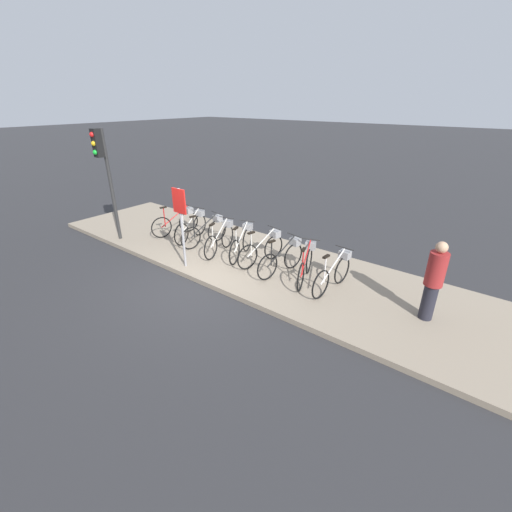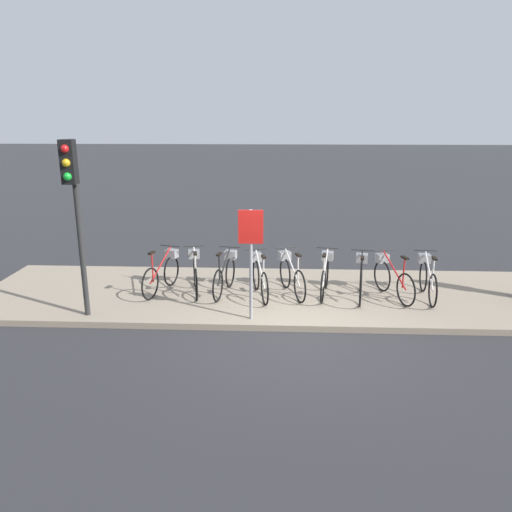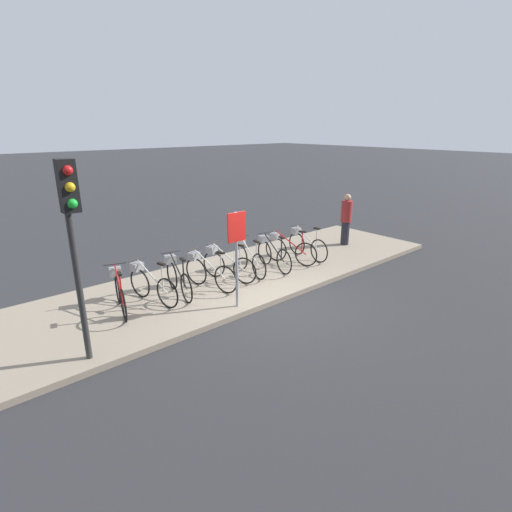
% 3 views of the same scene
% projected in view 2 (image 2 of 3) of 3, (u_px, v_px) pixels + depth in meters
% --- Properties ---
extents(ground_plane, '(120.00, 120.00, 0.00)m').
position_uv_depth(ground_plane, '(294.00, 332.00, 8.92)').
color(ground_plane, '#2D2D30').
extents(sidewalk, '(13.15, 3.44, 0.12)m').
position_uv_depth(sidewalk, '(292.00, 296.00, 10.56)').
color(sidewalk, gray).
rests_on(sidewalk, ground_plane).
extents(parked_bicycle_0, '(0.58, 1.53, 0.97)m').
position_uv_depth(parked_bicycle_0, '(163.00, 271.00, 10.56)').
color(parked_bicycle_0, black).
rests_on(parked_bicycle_0, sidewalk).
extents(parked_bicycle_1, '(0.49, 1.56, 0.97)m').
position_uv_depth(parked_bicycle_1, '(195.00, 272.00, 10.52)').
color(parked_bicycle_1, black).
rests_on(parked_bicycle_1, sidewalk).
extents(parked_bicycle_2, '(0.47, 1.56, 0.97)m').
position_uv_depth(parked_bicycle_2, '(225.00, 273.00, 10.46)').
color(parked_bicycle_2, black).
rests_on(parked_bicycle_2, sidewalk).
extents(parked_bicycle_3, '(0.53, 1.55, 0.97)m').
position_uv_depth(parked_bicycle_3, '(259.00, 275.00, 10.29)').
color(parked_bicycle_3, black).
rests_on(parked_bicycle_3, sidewalk).
extents(parked_bicycle_4, '(0.63, 1.52, 0.97)m').
position_uv_depth(parked_bicycle_4, '(291.00, 274.00, 10.41)').
color(parked_bicycle_4, black).
rests_on(parked_bicycle_4, sidewalk).
extents(parked_bicycle_5, '(0.47, 1.57, 0.97)m').
position_uv_depth(parked_bicycle_5, '(325.00, 274.00, 10.38)').
color(parked_bicycle_5, black).
rests_on(parked_bicycle_5, sidewalk).
extents(parked_bicycle_6, '(0.46, 1.57, 0.97)m').
position_uv_depth(parked_bicycle_6, '(361.00, 277.00, 10.21)').
color(parked_bicycle_6, black).
rests_on(parked_bicycle_6, sidewalk).
extents(parked_bicycle_7, '(0.63, 1.51, 0.97)m').
position_uv_depth(parked_bicycle_7, '(391.00, 277.00, 10.21)').
color(parked_bicycle_7, black).
rests_on(parked_bicycle_7, sidewalk).
extents(parked_bicycle_8, '(0.46, 1.58, 0.97)m').
position_uv_depth(parked_bicycle_8, '(427.00, 277.00, 10.18)').
color(parked_bicycle_8, black).
rests_on(parked_bicycle_8, sidewalk).
extents(traffic_light, '(0.24, 0.40, 3.23)m').
position_uv_depth(traffic_light, '(73.00, 192.00, 8.65)').
color(traffic_light, '#2D2D2D').
rests_on(traffic_light, sidewalk).
extents(sign_post, '(0.44, 0.07, 2.04)m').
position_uv_depth(sign_post, '(251.00, 246.00, 8.82)').
color(sign_post, '#99999E').
rests_on(sign_post, sidewalk).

